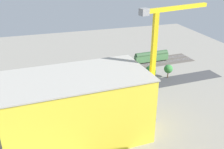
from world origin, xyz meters
name	(u,v)px	position (x,y,z in m)	size (l,w,h in m)	color
ground_plane	(92,90)	(0.00, 0.00, 0.00)	(196.98, 196.98, 0.00)	gray
rail_bed	(83,72)	(0.00, -20.23, 0.00)	(123.12, 13.09, 0.01)	#5B544C
street_asphalt	(94,94)	(0.00, 3.67, 0.00)	(123.12, 9.00, 0.01)	#424244
track_rails	(83,72)	(0.00, -20.23, 0.18)	(122.98, 12.64, 0.12)	#9E9EA8
platform_canopy_near	(70,72)	(6.99, -13.09, 4.11)	(66.95, 8.23, 4.33)	#B73328
locomotive	(108,64)	(-13.84, -22.78, 1.70)	(15.13, 3.24, 4.88)	black
passenger_coach	(151,56)	(-38.18, -22.78, 3.04)	(19.30, 3.87, 5.79)	black
freight_coach_far	(57,71)	(12.25, -17.68, 3.25)	(17.00, 3.78, 6.17)	black
parked_car_0	(131,91)	(-15.14, 6.64, 0.75)	(4.68, 2.17, 1.67)	black
parked_car_1	(116,93)	(-8.42, 6.64, 0.80)	(4.05, 1.86, 1.81)	black
parked_car_2	(102,96)	(-2.29, 7.08, 0.74)	(4.78, 1.89, 1.66)	black
parked_car_3	(88,97)	(3.30, 6.80, 0.74)	(4.26, 2.24, 1.67)	black
parked_car_4	(72,100)	(9.80, 6.82, 0.81)	(4.57, 1.75, 1.83)	black
construction_building	(77,108)	(11.28, 29.22, 10.22)	(41.43, 21.21, 20.44)	yellow
construction_roof_slab	(75,76)	(11.28, 29.22, 20.64)	(42.03, 21.81, 0.40)	#B7B2A8
tower_crane	(158,58)	(-15.40, 26.98, 22.52)	(25.75, 7.81, 38.31)	gray
box_truck_0	(44,110)	(20.81, 12.87, 1.69)	(9.20, 2.79, 3.44)	black
box_truck_1	(92,103)	(3.29, 13.27, 1.56)	(9.94, 2.39, 3.16)	black
box_truck_2	(62,105)	(14.19, 11.71, 1.74)	(10.00, 2.65, 3.58)	black
street_tree_0	(150,71)	(-27.44, -1.40, 4.50)	(5.11, 5.11, 7.08)	brown
street_tree_1	(101,78)	(-4.35, -0.88, 4.82)	(6.16, 6.16, 7.91)	brown
street_tree_2	(136,74)	(-20.39, -1.01, 4.10)	(4.23, 4.23, 6.24)	brown
street_tree_3	(168,69)	(-36.65, -1.79, 4.41)	(4.04, 4.04, 6.46)	brown
traffic_light	(67,83)	(10.18, -1.18, 4.27)	(0.50, 0.36, 6.41)	#333333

